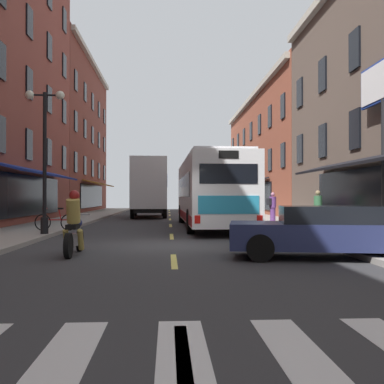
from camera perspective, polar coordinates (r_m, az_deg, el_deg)
name	(u,v)px	position (r m, az deg, el deg)	size (l,w,h in m)	color
ground_plane	(172,247)	(14.16, -2.46, -6.85)	(34.80, 80.00, 0.10)	#333335
lane_centre_dashes	(173,246)	(13.90, -2.45, -6.74)	(0.14, 73.90, 0.01)	#DBCC4C
crosswalk_near	(184,364)	(4.34, -1.05, -20.69)	(7.10, 2.80, 0.01)	silver
sidewalk_right	(360,242)	(15.38, 20.22, -5.86)	(3.00, 80.00, 0.14)	gray
billboard_sign	(384,99)	(16.76, 22.85, 10.64)	(0.40, 3.35, 5.96)	black
transit_bus	(210,191)	(22.14, 2.22, 0.07)	(2.78, 12.43, 3.33)	white
box_truck	(149,188)	(32.94, -5.41, 0.47)	(2.67, 7.99, 4.12)	#B21E19
sedan_near	(327,231)	(11.55, 16.55, -4.71)	(4.81, 2.49, 1.27)	navy
sedan_mid	(152,205)	(45.01, -4.99, -1.64)	(1.97, 4.31, 1.27)	#144723
motorcycle_rider	(74,227)	(12.08, -14.52, -4.30)	(0.62, 2.07, 1.66)	black
bicycle_near	(56,222)	(18.97, -16.66, -3.56)	(1.71, 0.48, 0.91)	black
pedestrian_near	(272,206)	(24.62, 10.02, -1.79)	(0.53, 0.42, 1.58)	#66387F
pedestrian_mid	(318,209)	(20.68, 15.48, -2.00)	(0.36, 0.36, 1.63)	maroon
street_lamp_twin	(45,154)	(17.55, -17.94, 4.50)	(1.42, 0.32, 5.23)	black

